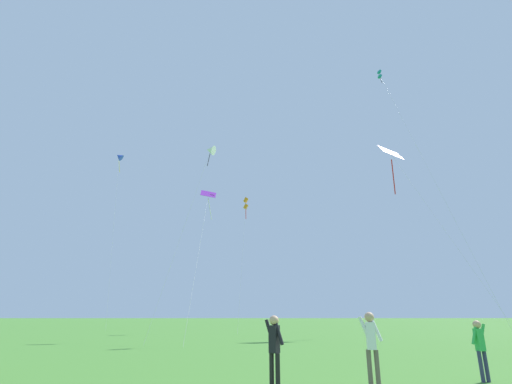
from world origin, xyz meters
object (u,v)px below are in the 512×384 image
at_px(person_far_back, 480,344).
at_px(kite_white_distant, 210,150).
at_px(kite_orange_box, 246,204).
at_px(kite_pink_low, 393,162).
at_px(kite_purple_streamer, 208,201).
at_px(kite_blue_delta, 119,157).
at_px(kite_teal_box, 382,79).
at_px(person_foreground_watcher, 371,341).
at_px(person_in_red_shirt, 274,345).

bearing_deg(person_far_back, kite_white_distant, 118.87).
bearing_deg(person_far_back, kite_orange_box, 102.05).
xyz_separation_m(kite_pink_low, kite_purple_streamer, (-18.03, -5.47, -5.79)).
height_order(kite_pink_low, kite_blue_delta, kite_blue_delta).
distance_m(kite_pink_low, kite_blue_delta, 36.25).
height_order(kite_white_distant, person_far_back, kite_white_distant).
relative_size(kite_orange_box, kite_blue_delta, 0.63).
distance_m(kite_teal_box, kite_purple_streamer, 25.49).
distance_m(kite_teal_box, person_far_back, 38.17).
relative_size(kite_teal_box, kite_blue_delta, 1.22).
bearing_deg(kite_purple_streamer, person_far_back, -63.63).
relative_size(kite_purple_streamer, person_foreground_watcher, 6.81).
bearing_deg(person_foreground_watcher, kite_teal_box, 66.74).
xyz_separation_m(kite_white_distant, kite_pink_low, (17.72, 8.03, 2.33)).
bearing_deg(kite_orange_box, kite_pink_low, -24.78).
distance_m(kite_pink_low, kite_purple_streamer, 19.71).
xyz_separation_m(kite_blue_delta, person_foreground_watcher, (21.63, -39.74, -21.69)).
distance_m(kite_blue_delta, person_far_back, 51.03).
distance_m(kite_white_distant, kite_purple_streamer, 4.32).
relative_size(kite_white_distant, kite_blue_delta, 0.63).
height_order(kite_purple_streamer, person_foreground_watcher, kite_purple_streamer).
bearing_deg(kite_orange_box, person_foreground_watcher, -83.59).
relative_size(kite_teal_box, kite_orange_box, 1.92).
relative_size(kite_teal_box, person_in_red_shirt, 17.14).
xyz_separation_m(kite_white_distant, kite_teal_box, (18.04, 9.13, 12.96)).
distance_m(kite_white_distant, person_foreground_watcher, 23.24).
bearing_deg(person_far_back, kite_teal_box, 72.07).
xyz_separation_m(kite_purple_streamer, person_far_back, (9.82, -19.81, -9.81)).
xyz_separation_m(kite_purple_streamer, person_foreground_watcher, (6.66, -20.65, -9.69)).
height_order(kite_teal_box, person_far_back, kite_teal_box).
height_order(kite_teal_box, kite_pink_low, kite_teal_box).
relative_size(kite_teal_box, kite_pink_low, 1.54).
distance_m(kite_purple_streamer, person_foreground_watcher, 23.76).
xyz_separation_m(kite_white_distant, person_far_back, (9.51, -17.24, -13.27)).
xyz_separation_m(kite_white_distant, kite_orange_box, (2.63, 15.00, -0.21)).
relative_size(kite_white_distant, kite_purple_streamer, 1.24).
bearing_deg(kite_blue_delta, kite_pink_low, -22.43).
bearing_deg(kite_blue_delta, kite_purple_streamer, -51.89).
xyz_separation_m(kite_blue_delta, person_in_red_shirt, (19.21, -40.13, -21.74)).
distance_m(kite_white_distant, person_far_back, 23.74).
relative_size(kite_pink_low, person_far_back, 12.11).
bearing_deg(person_foreground_watcher, kite_purple_streamer, 107.87).
xyz_separation_m(kite_teal_box, person_in_red_shirt, (-14.12, -27.61, -26.16)).
height_order(kite_pink_low, person_in_red_shirt, kite_pink_low).
bearing_deg(kite_pink_low, kite_blue_delta, 157.57).
bearing_deg(kite_orange_box, kite_white_distant, -99.93).
height_order(kite_blue_delta, person_foreground_watcher, kite_blue_delta).
distance_m(kite_pink_low, person_foreground_watcher, 32.42).
bearing_deg(kite_teal_box, person_foreground_watcher, -113.26).
xyz_separation_m(kite_orange_box, kite_blue_delta, (-17.92, 6.66, 8.76)).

